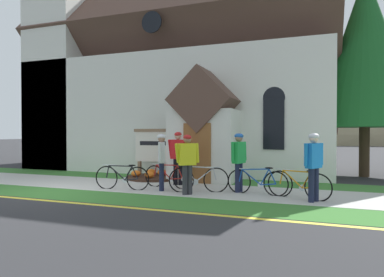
{
  "coord_description": "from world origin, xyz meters",
  "views": [
    {
      "loc": [
        7.56,
        -8.09,
        1.77
      ],
      "look_at": [
        3.43,
        3.07,
        1.57
      ],
      "focal_mm": 32.52,
      "sensor_mm": 36.0,
      "label": 1
    }
  ],
  "objects_px": {
    "bicycle_blue": "(257,182)",
    "bicycle_black": "(122,177)",
    "bicycle_white": "(299,184)",
    "cyclist_in_white_jersey": "(187,159)",
    "bicycle_silver": "(198,179)",
    "roadside_conifer": "(365,49)",
    "cyclist_in_blue_jersey": "(314,161)",
    "church_sign": "(159,146)",
    "cyclist_in_orange_jersey": "(162,157)",
    "bicycle_yellow": "(168,176)",
    "cyclist_in_yellow_jersey": "(178,153)",
    "cyclist_in_red_jersey": "(239,157)"
  },
  "relations": [
    {
      "from": "bicycle_blue",
      "to": "bicycle_black",
      "type": "bearing_deg",
      "value": -171.59
    },
    {
      "from": "bicycle_white",
      "to": "cyclist_in_white_jersey",
      "type": "xyz_separation_m",
      "value": [
        -3.0,
        -0.51,
        0.63
      ]
    },
    {
      "from": "bicycle_silver",
      "to": "roadside_conifer",
      "type": "bearing_deg",
      "value": 48.86
    },
    {
      "from": "cyclist_in_blue_jersey",
      "to": "roadside_conifer",
      "type": "bearing_deg",
      "value": 73.51
    },
    {
      "from": "church_sign",
      "to": "bicycle_blue",
      "type": "bearing_deg",
      "value": -29.4
    },
    {
      "from": "bicycle_blue",
      "to": "cyclist_in_orange_jersey",
      "type": "relative_size",
      "value": 1.03
    },
    {
      "from": "bicycle_silver",
      "to": "bicycle_yellow",
      "type": "relative_size",
      "value": 0.95
    },
    {
      "from": "church_sign",
      "to": "bicycle_white",
      "type": "height_order",
      "value": "church_sign"
    },
    {
      "from": "bicycle_blue",
      "to": "cyclist_in_blue_jersey",
      "type": "relative_size",
      "value": 1.02
    },
    {
      "from": "bicycle_yellow",
      "to": "cyclist_in_white_jersey",
      "type": "height_order",
      "value": "cyclist_in_white_jersey"
    },
    {
      "from": "cyclist_in_yellow_jersey",
      "to": "cyclist_in_red_jersey",
      "type": "height_order",
      "value": "cyclist_in_yellow_jersey"
    },
    {
      "from": "cyclist_in_blue_jersey",
      "to": "bicycle_silver",
      "type": "bearing_deg",
      "value": 173.8
    },
    {
      "from": "cyclist_in_white_jersey",
      "to": "cyclist_in_blue_jersey",
      "type": "xyz_separation_m",
      "value": [
        3.38,
        0.16,
        0.03
      ]
    },
    {
      "from": "bicycle_silver",
      "to": "church_sign",
      "type": "bearing_deg",
      "value": 134.33
    },
    {
      "from": "cyclist_in_orange_jersey",
      "to": "cyclist_in_blue_jersey",
      "type": "relative_size",
      "value": 0.98
    },
    {
      "from": "cyclist_in_yellow_jersey",
      "to": "cyclist_in_orange_jersey",
      "type": "xyz_separation_m",
      "value": [
        -0.04,
        -1.21,
        -0.05
      ]
    },
    {
      "from": "cyclist_in_orange_jersey",
      "to": "roadside_conifer",
      "type": "relative_size",
      "value": 0.21
    },
    {
      "from": "cyclist_in_white_jersey",
      "to": "roadside_conifer",
      "type": "height_order",
      "value": "roadside_conifer"
    },
    {
      "from": "bicycle_blue",
      "to": "bicycle_silver",
      "type": "bearing_deg",
      "value": -172.15
    },
    {
      "from": "bicycle_blue",
      "to": "roadside_conifer",
      "type": "bearing_deg",
      "value": 58.9
    },
    {
      "from": "cyclist_in_orange_jersey",
      "to": "church_sign",
      "type": "bearing_deg",
      "value": 117.49
    },
    {
      "from": "church_sign",
      "to": "cyclist_in_red_jersey",
      "type": "xyz_separation_m",
      "value": [
        3.71,
        -2.24,
        -0.19
      ]
    },
    {
      "from": "church_sign",
      "to": "roadside_conifer",
      "type": "bearing_deg",
      "value": 22.19
    },
    {
      "from": "bicycle_black",
      "to": "cyclist_in_white_jersey",
      "type": "height_order",
      "value": "cyclist_in_white_jersey"
    },
    {
      "from": "bicycle_blue",
      "to": "bicycle_black",
      "type": "height_order",
      "value": "bicycle_blue"
    },
    {
      "from": "bicycle_blue",
      "to": "cyclist_in_yellow_jersey",
      "type": "xyz_separation_m",
      "value": [
        -2.81,
        0.86,
        0.7
      ]
    },
    {
      "from": "bicycle_black",
      "to": "cyclist_in_blue_jersey",
      "type": "relative_size",
      "value": 1.01
    },
    {
      "from": "bicycle_blue",
      "to": "cyclist_in_red_jersey",
      "type": "height_order",
      "value": "cyclist_in_red_jersey"
    },
    {
      "from": "bicycle_yellow",
      "to": "cyclist_in_red_jersey",
      "type": "height_order",
      "value": "cyclist_in_red_jersey"
    },
    {
      "from": "cyclist_in_blue_jersey",
      "to": "cyclist_in_red_jersey",
      "type": "distance_m",
      "value": 2.24
    },
    {
      "from": "cyclist_in_orange_jersey",
      "to": "roadside_conifer",
      "type": "xyz_separation_m",
      "value": [
        6.19,
        5.88,
        4.08
      ]
    },
    {
      "from": "bicycle_black",
      "to": "cyclist_in_orange_jersey",
      "type": "relative_size",
      "value": 1.03
    },
    {
      "from": "cyclist_in_white_jersey",
      "to": "cyclist_in_yellow_jersey",
      "type": "distance_m",
      "value": 1.87
    },
    {
      "from": "bicycle_blue",
      "to": "bicycle_silver",
      "type": "xyz_separation_m",
      "value": [
        -1.7,
        -0.23,
        0.02
      ]
    },
    {
      "from": "cyclist_in_yellow_jersey",
      "to": "bicycle_yellow",
      "type": "bearing_deg",
      "value": -95.77
    },
    {
      "from": "bicycle_black",
      "to": "cyclist_in_yellow_jersey",
      "type": "height_order",
      "value": "cyclist_in_yellow_jersey"
    },
    {
      "from": "cyclist_in_orange_jersey",
      "to": "cyclist_in_red_jersey",
      "type": "height_order",
      "value": "cyclist_in_red_jersey"
    },
    {
      "from": "cyclist_in_red_jersey",
      "to": "roadside_conifer",
      "type": "bearing_deg",
      "value": 53.81
    },
    {
      "from": "cyclist_in_orange_jersey",
      "to": "roadside_conifer",
      "type": "distance_m",
      "value": 9.46
    },
    {
      "from": "bicycle_black",
      "to": "cyclist_in_yellow_jersey",
      "type": "xyz_separation_m",
      "value": [
        1.27,
        1.47,
        0.69
      ]
    },
    {
      "from": "bicycle_black",
      "to": "cyclist_in_red_jersey",
      "type": "height_order",
      "value": "cyclist_in_red_jersey"
    },
    {
      "from": "bicycle_silver",
      "to": "cyclist_in_blue_jersey",
      "type": "relative_size",
      "value": 0.96
    },
    {
      "from": "bicycle_black",
      "to": "roadside_conifer",
      "type": "distance_m",
      "value": 10.72
    },
    {
      "from": "bicycle_silver",
      "to": "bicycle_yellow",
      "type": "distance_m",
      "value": 1.26
    },
    {
      "from": "cyclist_in_orange_jersey",
      "to": "cyclist_in_blue_jersey",
      "type": "height_order",
      "value": "cyclist_in_blue_jersey"
    },
    {
      "from": "bicycle_yellow",
      "to": "cyclist_in_orange_jersey",
      "type": "distance_m",
      "value": 0.85
    },
    {
      "from": "bicycle_blue",
      "to": "church_sign",
      "type": "bearing_deg",
      "value": 150.6
    },
    {
      "from": "church_sign",
      "to": "bicycle_white",
      "type": "bearing_deg",
      "value": -26.0
    },
    {
      "from": "bicycle_blue",
      "to": "roadside_conifer",
      "type": "distance_m",
      "value": 8.01
    },
    {
      "from": "cyclist_in_yellow_jersey",
      "to": "bicycle_blue",
      "type": "bearing_deg",
      "value": -17.04
    }
  ]
}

